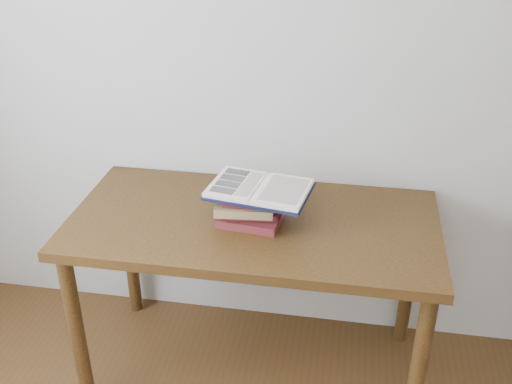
# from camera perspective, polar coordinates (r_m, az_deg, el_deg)

# --- Properties ---
(room_shell) EXTENTS (3.54, 3.54, 2.62)m
(room_shell) POSITION_cam_1_polar(r_m,az_deg,el_deg) (0.74, -17.83, 0.98)
(room_shell) COLOR beige
(room_shell) RESTS_ON ground
(desk) EXTENTS (1.42, 0.71, 0.76)m
(desk) POSITION_cam_1_polar(r_m,az_deg,el_deg) (2.36, -0.26, -4.63)
(desk) COLOR #4A3412
(desk) RESTS_ON ground
(book_stack) EXTENTS (0.26, 0.20, 0.12)m
(book_stack) POSITION_cam_1_polar(r_m,az_deg,el_deg) (2.27, -0.68, -1.49)
(book_stack) COLOR maroon
(book_stack) RESTS_ON desk
(open_book) EXTENTS (0.41, 0.31, 0.03)m
(open_book) POSITION_cam_1_polar(r_m,az_deg,el_deg) (2.23, 0.35, 0.29)
(open_book) COLOR black
(open_book) RESTS_ON book_stack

